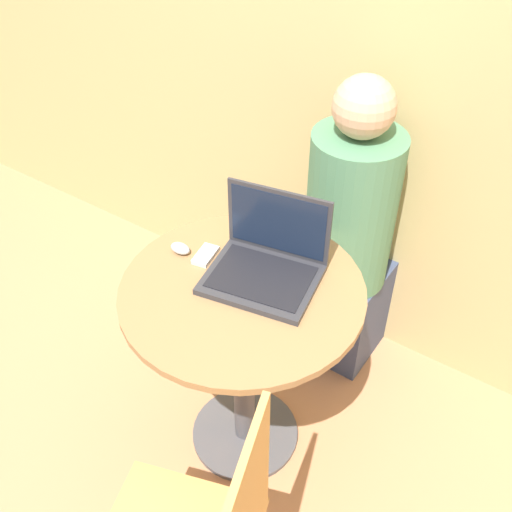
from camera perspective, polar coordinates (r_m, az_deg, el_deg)
name	(u,v)px	position (r m, az deg, el deg)	size (l,w,h in m)	color
ground_plane	(245,434)	(2.41, -1.03, -16.56)	(12.00, 12.00, 0.00)	tan
back_wall	(375,35)	(2.12, 11.28, 19.91)	(7.00, 0.05, 2.60)	tan
round_table	(243,333)	(1.95, -1.23, -7.39)	(0.75, 0.75, 0.78)	#4C4C51
laptop	(267,261)	(1.82, 1.05, -0.47)	(0.38, 0.32, 0.25)	#2D2D33
cell_phone	(206,255)	(1.91, -4.83, 0.08)	(0.07, 0.11, 0.02)	silver
computer_mouse	(180,248)	(1.93, -7.22, 0.73)	(0.07, 0.04, 0.03)	#B2B2B7
person_seated	(351,249)	(2.35, 9.08, 0.65)	(0.33, 0.51, 1.26)	#3D4766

